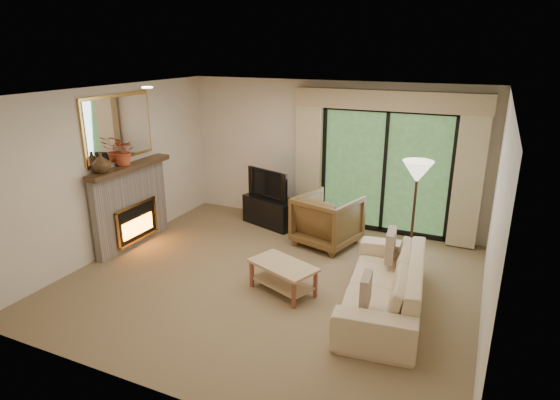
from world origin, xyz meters
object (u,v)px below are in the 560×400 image
at_px(armchair, 328,220).
at_px(coffee_table, 283,278).
at_px(media_console, 271,211).
at_px(sofa, 384,283).

height_order(armchair, coffee_table, armchair).
xyz_separation_m(media_console, armchair, (1.24, -0.43, 0.17)).
distance_m(media_console, sofa, 3.25).
distance_m(armchair, coffee_table, 1.77).
bearing_deg(armchair, sofa, 144.40).
xyz_separation_m(media_console, sofa, (2.53, -2.03, 0.08)).
distance_m(media_console, coffee_table, 2.51).
bearing_deg(sofa, media_console, -135.10).
xyz_separation_m(armchair, coffee_table, (-0.02, -1.76, -0.22)).
bearing_deg(sofa, coffee_table, -89.33).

